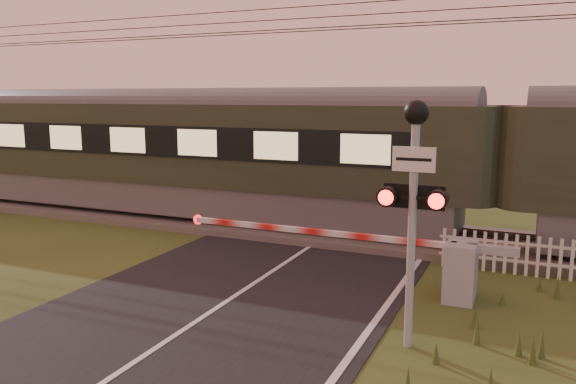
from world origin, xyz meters
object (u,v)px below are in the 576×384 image
at_px(picket_fence, 516,255).
at_px(crossing_signal, 414,181).
at_px(boom_gate, 443,265).
at_px(train, 501,165).

bearing_deg(picket_fence, crossing_signal, -107.29).
height_order(boom_gate, picket_fence, boom_gate).
xyz_separation_m(train, picket_fence, (0.51, -1.89, -1.68)).
relative_size(train, crossing_signal, 10.62).
xyz_separation_m(boom_gate, picket_fence, (1.22, 2.00, -0.18)).
bearing_deg(boom_gate, train, 79.66).
distance_m(train, crossing_signal, 6.35).
bearing_deg(crossing_signal, picket_fence, 72.71).
distance_m(boom_gate, crossing_signal, 3.07).
height_order(crossing_signal, picket_fence, crossing_signal).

